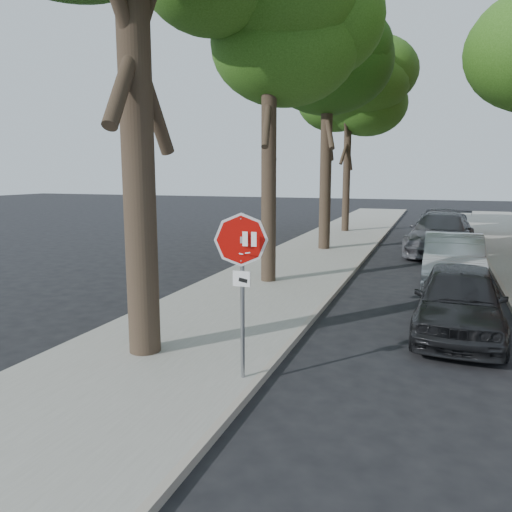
{
  "coord_description": "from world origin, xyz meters",
  "views": [
    {
      "loc": [
        2.03,
        -6.97,
        3.31
      ],
      "look_at": [
        -0.54,
        0.16,
        2.05
      ],
      "focal_mm": 35.0,
      "sensor_mm": 36.0,
      "label": 1
    }
  ],
  "objects_px": {
    "tree_far": "(349,100)",
    "car_d": "(442,223)",
    "stop_sign": "(242,264)",
    "tree_mid_b": "(328,57)",
    "car_a": "(459,300)",
    "tree_mid_a": "(270,18)",
    "car_b": "(453,261)",
    "car_c": "(441,233)"
  },
  "relations": [
    {
      "from": "tree_far",
      "to": "car_d",
      "type": "distance_m",
      "value": 8.27
    },
    {
      "from": "stop_sign",
      "to": "tree_far",
      "type": "distance_m",
      "value": 21.88
    },
    {
      "from": "tree_mid_b",
      "to": "car_a",
      "type": "height_order",
      "value": "tree_mid_b"
    },
    {
      "from": "tree_far",
      "to": "stop_sign",
      "type": "bearing_deg",
      "value": -84.54
    },
    {
      "from": "tree_mid_a",
      "to": "tree_far",
      "type": "xyz_separation_m",
      "value": [
        -0.1,
        13.99,
        -0.39
      ]
    },
    {
      "from": "stop_sign",
      "to": "tree_mid_a",
      "type": "xyz_separation_m",
      "value": [
        -1.92,
        7.14,
        5.66
      ]
    },
    {
      "from": "car_a",
      "to": "tree_far",
      "type": "bearing_deg",
      "value": 109.47
    },
    {
      "from": "tree_far",
      "to": "car_a",
      "type": "xyz_separation_m",
      "value": [
        5.32,
        -17.26,
        -6.49
      ]
    },
    {
      "from": "car_b",
      "to": "car_d",
      "type": "xyz_separation_m",
      "value": [
        -0.19,
        12.23,
        -0.03
      ]
    },
    {
      "from": "car_c",
      "to": "stop_sign",
      "type": "bearing_deg",
      "value": -94.67
    },
    {
      "from": "tree_mid_b",
      "to": "car_b",
      "type": "xyz_separation_m",
      "value": [
        5.02,
        -5.51,
        -7.23
      ]
    },
    {
      "from": "car_b",
      "to": "car_c",
      "type": "bearing_deg",
      "value": 92.85
    },
    {
      "from": "tree_far",
      "to": "car_d",
      "type": "relative_size",
      "value": 1.76
    },
    {
      "from": "car_b",
      "to": "car_d",
      "type": "height_order",
      "value": "car_b"
    },
    {
      "from": "tree_mid_a",
      "to": "tree_far",
      "type": "distance_m",
      "value": 14.0
    },
    {
      "from": "tree_mid_b",
      "to": "tree_far",
      "type": "height_order",
      "value": "tree_mid_b"
    },
    {
      "from": "tree_far",
      "to": "car_b",
      "type": "xyz_separation_m",
      "value": [
        5.32,
        -12.5,
        -6.45
      ]
    },
    {
      "from": "tree_mid_b",
      "to": "car_c",
      "type": "xyz_separation_m",
      "value": [
        4.73,
        0.87,
        -7.15
      ]
    },
    {
      "from": "tree_far",
      "to": "car_a",
      "type": "bearing_deg",
      "value": -72.87
    },
    {
      "from": "car_b",
      "to": "tree_far",
      "type": "bearing_deg",
      "value": 113.28
    },
    {
      "from": "car_a",
      "to": "car_b",
      "type": "bearing_deg",
      "value": 92.34
    },
    {
      "from": "stop_sign",
      "to": "car_d",
      "type": "height_order",
      "value": "stop_sign"
    },
    {
      "from": "car_c",
      "to": "car_d",
      "type": "xyz_separation_m",
      "value": [
        0.1,
        5.85,
        -0.11
      ]
    },
    {
      "from": "tree_mid_b",
      "to": "car_a",
      "type": "xyz_separation_m",
      "value": [
        5.02,
        -10.27,
        -7.27
      ]
    },
    {
      "from": "car_d",
      "to": "stop_sign",
      "type": "bearing_deg",
      "value": -96.42
    },
    {
      "from": "stop_sign",
      "to": "tree_mid_a",
      "type": "bearing_deg",
      "value": 105.07
    },
    {
      "from": "car_a",
      "to": "car_b",
      "type": "xyz_separation_m",
      "value": [
        0.0,
        4.76,
        0.04
      ]
    },
    {
      "from": "car_c",
      "to": "car_b",
      "type": "bearing_deg",
      "value": -80.72
    },
    {
      "from": "tree_mid_a",
      "to": "car_d",
      "type": "distance_m",
      "value": 16.15
    },
    {
      "from": "car_b",
      "to": "car_d",
      "type": "distance_m",
      "value": 12.23
    },
    {
      "from": "tree_mid_b",
      "to": "car_d",
      "type": "distance_m",
      "value": 11.01
    },
    {
      "from": "tree_mid_a",
      "to": "car_a",
      "type": "xyz_separation_m",
      "value": [
        5.22,
        -3.27,
        -6.88
      ]
    },
    {
      "from": "car_b",
      "to": "car_c",
      "type": "height_order",
      "value": "car_c"
    },
    {
      "from": "car_a",
      "to": "car_c",
      "type": "xyz_separation_m",
      "value": [
        -0.29,
        11.15,
        0.12
      ]
    },
    {
      "from": "tree_mid_b",
      "to": "tree_mid_a",
      "type": "bearing_deg",
      "value": -91.63
    },
    {
      "from": "car_d",
      "to": "car_c",
      "type": "bearing_deg",
      "value": -88.95
    },
    {
      "from": "tree_mid_b",
      "to": "tree_far",
      "type": "bearing_deg",
      "value": 92.44
    },
    {
      "from": "car_a",
      "to": "car_d",
      "type": "bearing_deg",
      "value": 92.98
    },
    {
      "from": "car_a",
      "to": "car_b",
      "type": "relative_size",
      "value": 0.92
    },
    {
      "from": "car_b",
      "to": "car_c",
      "type": "distance_m",
      "value": 6.39
    },
    {
      "from": "stop_sign",
      "to": "car_a",
      "type": "height_order",
      "value": "stop_sign"
    },
    {
      "from": "tree_mid_a",
      "to": "tree_mid_b",
      "type": "height_order",
      "value": "tree_mid_b"
    }
  ]
}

